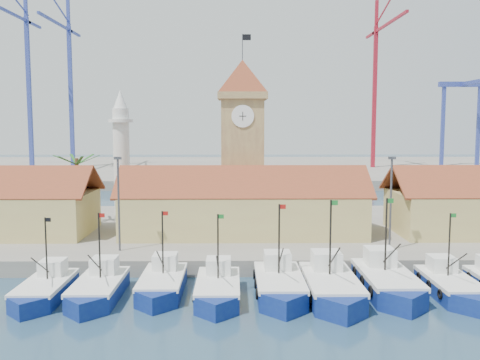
{
  "coord_description": "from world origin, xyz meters",
  "views": [
    {
      "loc": [
        -0.99,
        -38.44,
        13.61
      ],
      "look_at": [
        -0.38,
        18.0,
        7.68
      ],
      "focal_mm": 40.0,
      "sensor_mm": 36.0,
      "label": 1
    }
  ],
  "objects_px": {
    "minaret": "(122,155)",
    "boat_5": "(332,289)",
    "clock_tower": "(242,138)",
    "boat_0": "(44,291)"
  },
  "relations": [
    {
      "from": "minaret",
      "to": "boat_5",
      "type": "bearing_deg",
      "value": -50.44
    },
    {
      "from": "clock_tower",
      "to": "minaret",
      "type": "distance_m",
      "value": 15.3
    },
    {
      "from": "boat_0",
      "to": "boat_5",
      "type": "relative_size",
      "value": 0.83
    },
    {
      "from": "boat_5",
      "to": "clock_tower",
      "type": "height_order",
      "value": "clock_tower"
    },
    {
      "from": "clock_tower",
      "to": "minaret",
      "type": "relative_size",
      "value": 1.39
    },
    {
      "from": "clock_tower",
      "to": "boat_0",
      "type": "bearing_deg",
      "value": -123.33
    },
    {
      "from": "boat_0",
      "to": "boat_5",
      "type": "distance_m",
      "value": 22.36
    },
    {
      "from": "minaret",
      "to": "boat_0",
      "type": "bearing_deg",
      "value": -91.69
    },
    {
      "from": "boat_5",
      "to": "clock_tower",
      "type": "distance_m",
      "value": 27.37
    },
    {
      "from": "boat_5",
      "to": "clock_tower",
      "type": "bearing_deg",
      "value": 105.27
    }
  ]
}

